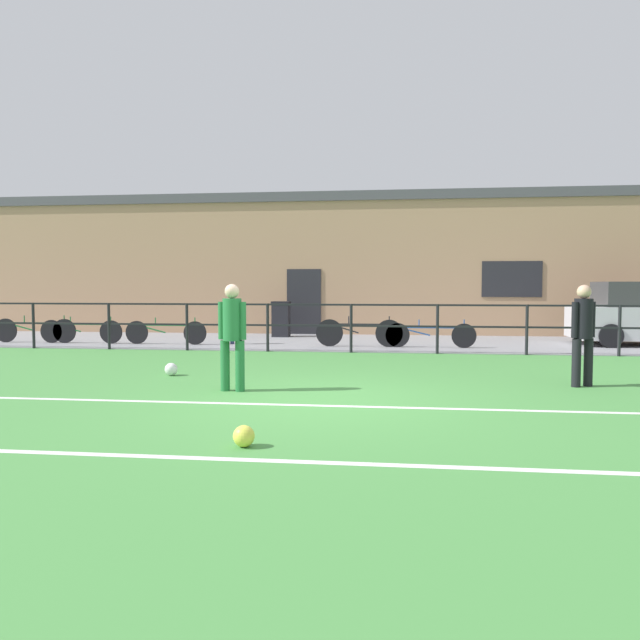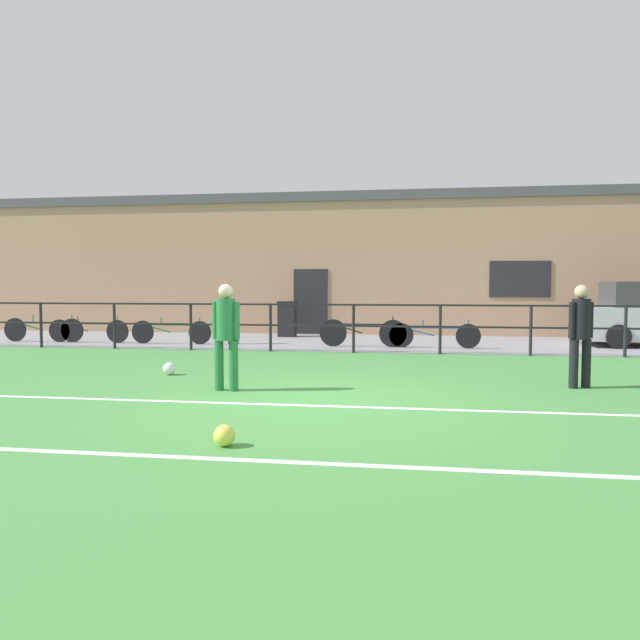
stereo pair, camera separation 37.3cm
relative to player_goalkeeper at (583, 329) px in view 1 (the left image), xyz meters
The scene contains 17 objects.
ground 4.38m from the player_goalkeeper, 156.97° to the right, with size 60.00×44.00×0.04m, color #478C42.
field_line_touchline 4.51m from the player_goalkeeper, 153.00° to the right, with size 36.00×0.11×0.00m, color white.
field_line_hash 6.08m from the player_goalkeeper, 130.88° to the right, with size 36.00×0.11×0.00m, color white.
pavement_strip 7.93m from the player_goalkeeper, 119.96° to the left, with size 48.00×5.00×0.02m, color gray.
perimeter_fence 5.85m from the player_goalkeeper, 132.29° to the left, with size 36.07×0.07×1.15m.
clubhouse_facade 11.32m from the player_goalkeeper, 110.50° to the left, with size 28.00×2.56×4.55m.
player_goalkeeper is the anchor object (origin of this frame).
player_striker 5.44m from the player_goalkeeper, 168.77° to the right, with size 0.44×0.28×1.61m.
soccer_ball_match 6.07m from the player_goalkeeper, 136.84° to the right, with size 0.22×0.22×0.22m, color #E5E04C.
soccer_ball_spare 6.87m from the player_goalkeeper, behind, with size 0.22×0.22×0.22m, color white.
spectator_child 9.31m from the player_goalkeeper, 141.66° to the left, with size 0.32×0.21×1.22m.
bicycle_parked_0 12.62m from the player_goalkeeper, 154.00° to the left, with size 2.33×0.04×0.73m.
bicycle_parked_1 6.74m from the player_goalkeeper, 124.65° to the left, with size 2.22×0.04×0.78m.
bicycle_parked_2 5.91m from the player_goalkeeper, 110.14° to the left, with size 2.26×0.04×0.71m.
bicycle_parked_3 13.83m from the player_goalkeeper, 156.43° to the left, with size 2.37×0.04×0.75m.
bicycle_parked_4 10.54m from the player_goalkeeper, 148.31° to the left, with size 2.22×0.04×0.72m.
trash_bin_0 10.41m from the player_goalkeeper, 127.63° to the left, with size 0.54×0.46×1.08m.
Camera 1 is at (1.01, -8.16, 1.59)m, focal length 33.96 mm.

